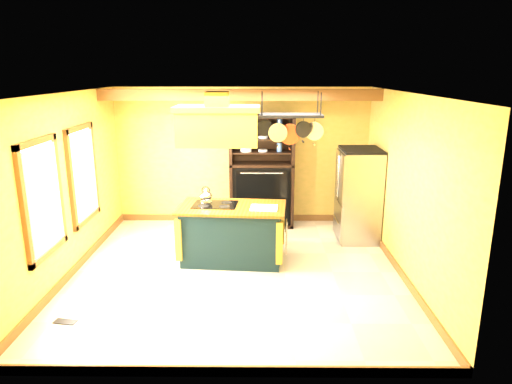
{
  "coord_description": "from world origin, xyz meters",
  "views": [
    {
      "loc": [
        0.35,
        -6.47,
        3.01
      ],
      "look_at": [
        0.29,
        0.3,
        1.2
      ],
      "focal_mm": 32.0,
      "sensor_mm": 36.0,
      "label": 1
    }
  ],
  "objects_px": {
    "kitchen_island": "(232,233)",
    "pot_rack": "(291,122)",
    "range_hood": "(218,124)",
    "refrigerator": "(358,197)",
    "hutch": "(262,183)"
  },
  "relations": [
    {
      "from": "kitchen_island",
      "to": "pot_rack",
      "type": "distance_m",
      "value": 2.0
    },
    {
      "from": "kitchen_island",
      "to": "range_hood",
      "type": "distance_m",
      "value": 1.77
    },
    {
      "from": "refrigerator",
      "to": "hutch",
      "type": "xyz_separation_m",
      "value": [
        -1.73,
        0.8,
        0.06
      ]
    },
    {
      "from": "range_hood",
      "to": "refrigerator",
      "type": "bearing_deg",
      "value": 22.56
    },
    {
      "from": "range_hood",
      "to": "refrigerator",
      "type": "distance_m",
      "value": 2.98
    },
    {
      "from": "pot_rack",
      "to": "refrigerator",
      "type": "bearing_deg",
      "value": 37.14
    },
    {
      "from": "range_hood",
      "to": "hutch",
      "type": "relative_size",
      "value": 0.58
    },
    {
      "from": "hutch",
      "to": "refrigerator",
      "type": "bearing_deg",
      "value": -24.86
    },
    {
      "from": "hutch",
      "to": "pot_rack",
      "type": "bearing_deg",
      "value": -76.69
    },
    {
      "from": "kitchen_island",
      "to": "pot_rack",
      "type": "bearing_deg",
      "value": 5.29
    },
    {
      "from": "pot_rack",
      "to": "hutch",
      "type": "bearing_deg",
      "value": 103.31
    },
    {
      "from": "kitchen_island",
      "to": "pot_rack",
      "type": "xyz_separation_m",
      "value": [
        0.91,
        0.01,
        1.78
      ]
    },
    {
      "from": "range_hood",
      "to": "hutch",
      "type": "height_order",
      "value": "range_hood"
    },
    {
      "from": "hutch",
      "to": "kitchen_island",
      "type": "bearing_deg",
      "value": -104.94
    },
    {
      "from": "range_hood",
      "to": "pot_rack",
      "type": "relative_size",
      "value": 1.24
    }
  ]
}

